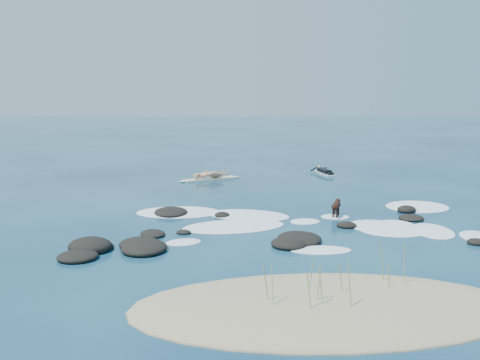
{
  "coord_description": "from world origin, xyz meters",
  "views": [
    {
      "loc": [
        -2.63,
        -19.52,
        4.9
      ],
      "look_at": [
        -1.19,
        4.0,
        0.9
      ],
      "focal_mm": 40.0,
      "sensor_mm": 36.0,
      "label": 1
    }
  ],
  "objects": [
    {
      "name": "paddling_surfer_rig",
      "position": [
        4.2,
        11.14,
        0.14
      ],
      "size": [
        1.12,
        2.36,
        0.41
      ],
      "rotation": [
        0.0,
        0.0,
        1.77
      ],
      "color": "silver",
      "rests_on": "ground"
    },
    {
      "name": "dune_grass",
      "position": [
        0.23,
        -8.12,
        0.62
      ],
      "size": [
        3.64,
        1.86,
        1.19
      ],
      "color": "#81994A",
      "rests_on": "ground"
    },
    {
      "name": "standing_surfer_rig",
      "position": [
        -2.51,
        9.36,
        0.81
      ],
      "size": [
        3.4,
        1.8,
        2.04
      ],
      "rotation": [
        0.0,
        0.0,
        0.43
      ],
      "color": "beige",
      "rests_on": "ground"
    },
    {
      "name": "sand_dune",
      "position": [
        0.0,
        -8.2,
        0.0
      ],
      "size": [
        9.0,
        4.4,
        0.6
      ],
      "primitive_type": "ellipsoid",
      "color": "#9E8966",
      "rests_on": "ground"
    },
    {
      "name": "ground",
      "position": [
        0.0,
        0.0,
        0.0
      ],
      "size": [
        160.0,
        160.0,
        0.0
      ],
      "primitive_type": "plane",
      "color": "#0A2642",
      "rests_on": "ground"
    },
    {
      "name": "dog",
      "position": [
        2.32,
        0.4,
        0.47
      ],
      "size": [
        0.56,
        1.05,
        0.7
      ],
      "rotation": [
        0.0,
        0.0,
        1.18
      ],
      "color": "black",
      "rests_on": "ground"
    },
    {
      "name": "breaking_foam",
      "position": [
        1.25,
        -0.17,
        0.01
      ],
      "size": [
        13.4,
        7.89,
        0.12
      ],
      "color": "white",
      "rests_on": "ground"
    },
    {
      "name": "reef_rocks",
      "position": [
        -2.79,
        -2.4,
        0.09
      ],
      "size": [
        13.49,
        7.27,
        0.54
      ],
      "color": "black",
      "rests_on": "ground"
    }
  ]
}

